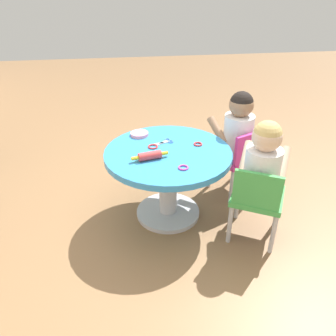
# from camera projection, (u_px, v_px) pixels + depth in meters

# --- Properties ---
(ground_plane) EXTENTS (10.00, 10.00, 0.00)m
(ground_plane) POSITION_uv_depth(u_px,v_px,m) (168.00, 214.00, 2.41)
(ground_plane) COLOR olive
(craft_table) EXTENTS (0.81, 0.81, 0.50)m
(craft_table) POSITION_uv_depth(u_px,v_px,m) (168.00, 169.00, 2.22)
(craft_table) COLOR silver
(craft_table) RESTS_ON ground
(child_chair_left) EXTENTS (0.41, 0.41, 0.54)m
(child_chair_left) POSITION_uv_depth(u_px,v_px,m) (257.00, 198.00, 2.05)
(child_chair_left) COLOR #B7B7BC
(child_chair_left) RESTS_ON ground
(seated_child_left) EXTENTS (0.43, 0.40, 0.51)m
(seated_child_left) POSITION_uv_depth(u_px,v_px,m) (263.00, 162.00, 1.96)
(seated_child_left) COLOR #3F4772
(seated_child_left) RESTS_ON ground
(child_chair_right) EXTENTS (0.39, 0.39, 0.54)m
(child_chair_right) POSITION_uv_depth(u_px,v_px,m) (239.00, 157.00, 2.49)
(child_chair_right) COLOR #B7B7BC
(child_chair_right) RESTS_ON ground
(seated_child_right) EXTENTS (0.42, 0.38, 0.51)m
(seated_child_right) POSITION_uv_depth(u_px,v_px,m) (238.00, 127.00, 2.41)
(seated_child_right) COLOR #3F4772
(seated_child_right) RESTS_ON ground
(rolling_pin) EXTENTS (0.08, 0.23, 0.05)m
(rolling_pin) POSITION_uv_depth(u_px,v_px,m) (150.00, 156.00, 2.05)
(rolling_pin) COLOR #D83F3F
(rolling_pin) RESTS_ON craft_table
(craft_scissors) EXTENTS (0.11, 0.14, 0.01)m
(craft_scissors) POSITION_uv_depth(u_px,v_px,m) (166.00, 142.00, 2.26)
(craft_scissors) COLOR silver
(craft_scissors) RESTS_ON craft_table
(playdough_blob_0) EXTENTS (0.12, 0.12, 0.02)m
(playdough_blob_0) POSITION_uv_depth(u_px,v_px,m) (139.00, 134.00, 2.35)
(playdough_blob_0) COLOR pink
(playdough_blob_0) RESTS_ON craft_table
(cookie_cutter_0) EXTENTS (0.06, 0.06, 0.01)m
(cookie_cutter_0) POSITION_uv_depth(u_px,v_px,m) (183.00, 168.00, 1.97)
(cookie_cutter_0) COLOR #D83FA5
(cookie_cutter_0) RESTS_ON craft_table
(cookie_cutter_1) EXTENTS (0.06, 0.06, 0.01)m
(cookie_cutter_1) POSITION_uv_depth(u_px,v_px,m) (198.00, 144.00, 2.23)
(cookie_cutter_1) COLOR red
(cookie_cutter_1) RESTS_ON craft_table
(cookie_cutter_2) EXTENTS (0.07, 0.07, 0.01)m
(cookie_cutter_2) POSITION_uv_depth(u_px,v_px,m) (153.00, 147.00, 2.20)
(cookie_cutter_2) COLOR red
(cookie_cutter_2) RESTS_ON craft_table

